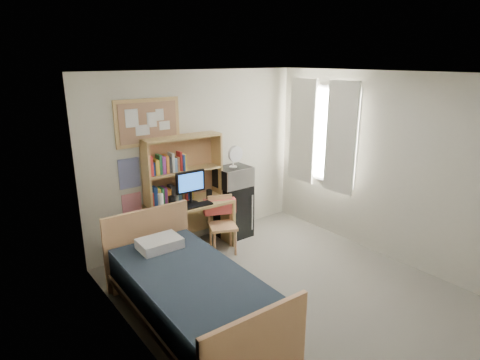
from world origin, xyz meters
TOP-DOWN VIEW (x-y plane):
  - floor at (0.00, 0.00)m, footprint 3.60×4.20m
  - ceiling at (0.00, 0.00)m, footprint 3.60×4.20m
  - wall_back at (0.00, 2.10)m, footprint 3.60×0.04m
  - wall_left at (-1.80, 0.00)m, footprint 0.04×4.20m
  - wall_right at (1.80, 0.00)m, footprint 0.04×4.20m
  - window_unit at (1.75, 1.20)m, footprint 0.10×1.40m
  - curtain_left at (1.72, 0.80)m, footprint 0.04×0.55m
  - curtain_right at (1.72, 1.60)m, footprint 0.04×0.55m
  - bulletin_board at (-0.78, 2.08)m, footprint 0.94×0.03m
  - poster_wave at (-1.10, 2.09)m, footprint 0.30×0.01m
  - poster_japan at (-1.10, 2.09)m, footprint 0.28×0.01m
  - desk at (-0.36, 1.78)m, footprint 1.24×0.66m
  - desk_chair at (-0.02, 1.44)m, footprint 0.54×0.54m
  - mini_fridge at (0.45, 1.83)m, footprint 0.50×0.50m
  - bed at (-1.24, 0.26)m, footprint 1.13×2.19m
  - hutch at (-0.35, 1.93)m, footprint 1.17×0.35m
  - monitor at (-0.36, 1.72)m, footprint 0.44×0.05m
  - keyboard at (-0.37, 1.58)m, footprint 0.48×0.17m
  - speaker_left at (-0.66, 1.73)m, footprint 0.07×0.07m
  - speaker_right at (-0.06, 1.70)m, footprint 0.07×0.07m
  - water_bottle at (-0.84, 1.70)m, footprint 0.08×0.08m
  - hoodie at (0.06, 1.62)m, footprint 0.49×0.31m
  - microwave at (0.45, 1.81)m, footprint 0.52×0.40m
  - desk_fan at (0.45, 1.81)m, footprint 0.25×0.25m
  - pillow at (-1.22, 1.01)m, footprint 0.50×0.35m

SIDE VIEW (x-z plane):
  - floor at x=0.00m, z-range -0.02..0.00m
  - bed at x=-1.24m, z-range 0.00..0.60m
  - desk at x=-0.36m, z-range 0.00..0.76m
  - desk_chair at x=-0.02m, z-range 0.00..0.83m
  - mini_fridge at x=0.45m, z-range 0.00..0.84m
  - hoodie at x=0.06m, z-range 0.53..0.76m
  - pillow at x=-1.22m, z-range 0.60..0.71m
  - keyboard at x=-0.37m, z-range 0.76..0.78m
  - poster_japan at x=-1.10m, z-range 0.60..0.96m
  - speaker_right at x=-0.06m, z-range 0.76..0.91m
  - speaker_left at x=-0.66m, z-range 0.76..0.93m
  - water_bottle at x=-0.84m, z-range 0.76..1.01m
  - microwave at x=0.45m, z-range 0.84..1.14m
  - monitor at x=-0.36m, z-range 0.76..1.23m
  - hutch at x=-0.35m, z-range 0.76..1.71m
  - poster_wave at x=-1.10m, z-range 1.04..1.46m
  - desk_fan at x=0.45m, z-range 1.14..1.45m
  - wall_back at x=0.00m, z-range 0.00..2.60m
  - wall_left at x=-1.80m, z-range 0.00..2.60m
  - wall_right at x=1.80m, z-range 0.00..2.60m
  - window_unit at x=1.75m, z-range 0.75..2.45m
  - curtain_left at x=1.72m, z-range 0.75..2.45m
  - curtain_right at x=1.72m, z-range 0.75..2.45m
  - bulletin_board at x=-0.78m, z-range 1.60..2.24m
  - ceiling at x=0.00m, z-range 2.59..2.61m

